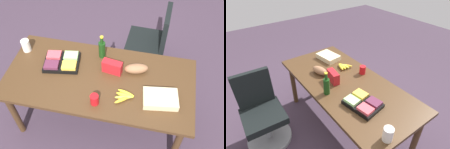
% 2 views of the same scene
% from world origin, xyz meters
% --- Properties ---
extents(ground_plane, '(10.00, 10.00, 0.00)m').
position_xyz_m(ground_plane, '(0.00, 0.00, 0.00)').
color(ground_plane, '#433344').
extents(conference_table, '(1.90, 0.91, 0.75)m').
position_xyz_m(conference_table, '(0.00, 0.00, 0.67)').
color(conference_table, '#49301A').
rests_on(conference_table, ground).
extents(office_chair, '(0.56, 0.56, 0.95)m').
position_xyz_m(office_chair, '(-0.43, -0.96, 0.37)').
color(office_chair, gray).
rests_on(office_chair, ground).
extents(chip_bag_red, '(0.21, 0.11, 0.14)m').
position_xyz_m(chip_bag_red, '(-0.11, -0.11, 0.82)').
color(chip_bag_red, red).
rests_on(chip_bag_red, conference_table).
extents(fruit_platter, '(0.40, 0.33, 0.07)m').
position_xyz_m(fruit_platter, '(0.42, -0.10, 0.79)').
color(fruit_platter, black).
rests_on(fruit_platter, conference_table).
extents(banana_bunch, '(0.19, 0.19, 0.04)m').
position_xyz_m(banana_bunch, '(-0.29, 0.18, 0.78)').
color(banana_bunch, yellow).
rests_on(banana_bunch, conference_table).
extents(sheet_cake, '(0.35, 0.26, 0.07)m').
position_xyz_m(sheet_cake, '(-0.62, 0.15, 0.79)').
color(sheet_cake, beige).
rests_on(sheet_cake, conference_table).
extents(mayo_jar, '(0.11, 0.11, 0.14)m').
position_xyz_m(mayo_jar, '(0.87, -0.22, 0.82)').
color(mayo_jar, white).
rests_on(mayo_jar, conference_table).
extents(bread_loaf, '(0.26, 0.17, 0.10)m').
position_xyz_m(bread_loaf, '(-0.35, -0.16, 0.80)').
color(bread_loaf, '#956544').
rests_on(bread_loaf, conference_table).
extents(red_solo_cup, '(0.09, 0.09, 0.11)m').
position_xyz_m(red_solo_cup, '(-0.03, 0.30, 0.81)').
color(red_solo_cup, red).
rests_on(red_solo_cup, conference_table).
extents(wine_bottle, '(0.09, 0.09, 0.28)m').
position_xyz_m(wine_bottle, '(0.04, -0.30, 0.86)').
color(wine_bottle, '#173E14').
rests_on(wine_bottle, conference_table).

